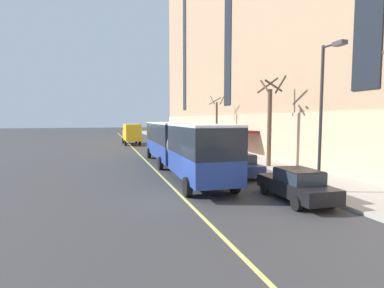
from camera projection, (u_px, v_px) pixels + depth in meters
ground_plane at (183, 197)px, 14.99m from camera, size 260.00×260.00×0.00m
sidewalk at (296, 175)px, 20.30m from camera, size 4.94×160.00×0.15m
city_bus at (178, 143)px, 22.75m from camera, size 3.18×18.76×3.60m
parked_car_black_0 at (176, 143)px, 38.63m from camera, size 2.03×4.48×1.56m
parked_car_black_1 at (296, 185)px, 14.15m from camera, size 2.06×4.60×1.56m
parked_car_navy_2 at (239, 165)px, 20.34m from camera, size 1.90×4.47×1.56m
parked_car_navy_3 at (191, 149)px, 31.21m from camera, size 2.03×4.30×1.56m
parked_car_darkgray_4 at (161, 139)px, 47.75m from camera, size 2.08×4.66×1.56m
box_truck at (132, 133)px, 45.62m from camera, size 2.45×7.26×3.13m
street_tree_far_uptown at (270, 120)px, 23.68m from camera, size 1.92×2.09×7.12m
street_tree_far_downtown at (217, 123)px, 34.84m from camera, size 1.45×1.52×6.46m
street_lamp at (324, 104)px, 14.88m from camera, size 0.36×1.48×7.38m
fire_hydrant at (197, 148)px, 35.24m from camera, size 0.42×0.24×0.72m
lane_centerline at (170, 184)px, 17.85m from camera, size 0.16×140.00×0.01m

